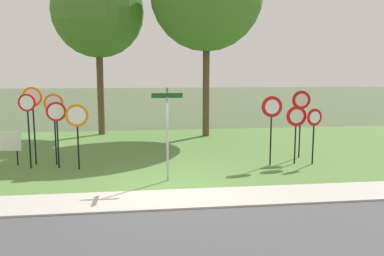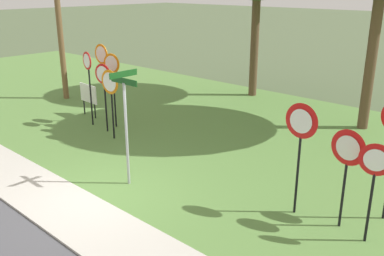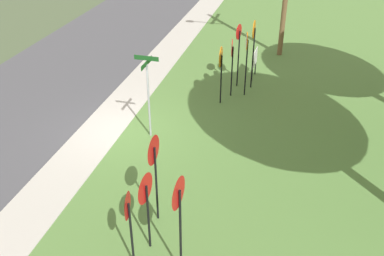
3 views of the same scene
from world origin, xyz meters
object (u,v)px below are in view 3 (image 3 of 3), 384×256
(stop_sign_far_left, at_px, (247,51))
(yield_sign_far_left, at_px, (154,159))
(stop_sign_near_right, at_px, (239,43))
(yield_sign_near_right, at_px, (128,214))
(stop_sign_far_right, at_px, (221,63))
(yield_sign_far_right, at_px, (145,195))
(street_name_post, at_px, (148,90))
(stop_sign_near_left, at_px, (232,56))
(notice_board, at_px, (255,60))
(yield_sign_near_left, at_px, (178,204))
(stop_sign_far_center, at_px, (254,40))

(stop_sign_far_left, height_order, yield_sign_far_left, stop_sign_far_left)
(stop_sign_near_right, height_order, yield_sign_near_right, stop_sign_near_right)
(yield_sign_near_right, bearing_deg, yield_sign_far_left, 167.26)
(stop_sign_near_right, bearing_deg, yield_sign_far_left, 5.34)
(stop_sign_near_right, bearing_deg, yield_sign_near_right, 5.72)
(stop_sign_far_right, xyz_separation_m, yield_sign_far_right, (7.90, -0.13, -0.08))
(street_name_post, bearing_deg, yield_sign_far_left, 22.00)
(stop_sign_near_left, xyz_separation_m, notice_board, (-1.98, 0.67, -0.88))
(yield_sign_near_left, height_order, street_name_post, street_name_post)
(yield_sign_near_right, xyz_separation_m, street_name_post, (-5.51, -1.50, 0.21))
(yield_sign_far_right, bearing_deg, stop_sign_far_right, -175.46)
(stop_sign_near_left, xyz_separation_m, stop_sign_near_right, (-0.99, 0.09, 0.18))
(stop_sign_near_right, bearing_deg, notice_board, 158.94)
(stop_sign_far_center, distance_m, yield_sign_far_right, 9.68)
(stop_sign_far_left, height_order, yield_sign_far_right, stop_sign_far_left)
(yield_sign_near_left, bearing_deg, stop_sign_far_center, -175.76)
(yield_sign_far_right, bearing_deg, stop_sign_near_right, -177.50)
(yield_sign_far_left, distance_m, street_name_post, 4.19)
(stop_sign_far_right, xyz_separation_m, yield_sign_near_left, (8.47, 0.83, 0.33))
(stop_sign_far_left, relative_size, yield_sign_far_right, 1.21)
(stop_sign_near_left, distance_m, street_name_post, 4.30)
(stop_sign_far_left, height_order, stop_sign_far_center, stop_sign_far_center)
(yield_sign_near_left, height_order, yield_sign_near_right, yield_sign_near_left)
(stop_sign_near_left, relative_size, stop_sign_far_left, 0.90)
(yield_sign_near_left, bearing_deg, yield_sign_far_right, -115.83)
(stop_sign_near_right, distance_m, stop_sign_far_left, 0.91)
(stop_sign_far_left, distance_m, yield_sign_near_right, 9.53)
(stop_sign_near_left, distance_m, stop_sign_far_right, 0.80)
(stop_sign_near_right, relative_size, street_name_post, 0.91)
(stop_sign_far_left, bearing_deg, yield_sign_far_right, -17.25)
(stop_sign_far_center, bearing_deg, stop_sign_far_right, -29.37)
(stop_sign_near_left, xyz_separation_m, stop_sign_far_right, (0.74, -0.29, -0.03))
(yield_sign_near_right, bearing_deg, notice_board, 162.57)
(stop_sign_far_center, xyz_separation_m, stop_sign_far_right, (1.71, -0.97, -0.41))
(stop_sign_near_right, height_order, yield_sign_far_left, stop_sign_near_right)
(stop_sign_near_right, bearing_deg, stop_sign_far_right, -2.59)
(stop_sign_near_left, bearing_deg, notice_board, 152.03)
(stop_sign_far_center, bearing_deg, stop_sign_near_right, -92.04)
(yield_sign_near_left, distance_m, notice_board, 11.26)
(yield_sign_near_left, relative_size, street_name_post, 0.92)
(stop_sign_far_left, xyz_separation_m, yield_sign_near_right, (9.45, -1.13, -0.37))
(stop_sign_far_left, distance_m, street_name_post, 4.74)
(yield_sign_far_right, bearing_deg, yield_sign_far_left, -167.02)
(stop_sign_near_right, xyz_separation_m, street_name_post, (4.74, -2.18, -0.15))
(stop_sign_far_center, relative_size, notice_board, 2.30)
(stop_sign_near_left, relative_size, stop_sign_far_right, 1.03)
(yield_sign_near_right, xyz_separation_m, notice_board, (-11.24, 1.28, -0.70))
(yield_sign_near_right, xyz_separation_m, yield_sign_far_right, (-0.62, 0.18, 0.07))
(stop_sign_far_right, relative_size, street_name_post, 0.79)
(stop_sign_far_right, relative_size, notice_board, 1.85)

